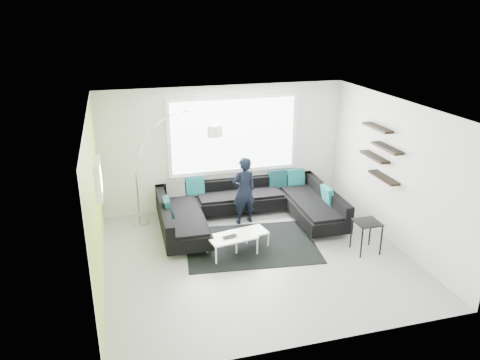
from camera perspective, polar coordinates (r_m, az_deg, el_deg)
name	(u,v)px	position (r m, az deg, el deg)	size (l,w,h in m)	color
ground	(257,257)	(8.84, 2.05, -9.33)	(5.50, 5.50, 0.00)	gray
room_shell	(257,161)	(8.29, 2.03, 2.33)	(5.54, 5.04, 2.82)	silver
sectional_sofa	(248,210)	(9.89, 1.04, -3.64)	(3.74, 2.35, 0.80)	black
rug	(251,245)	(9.23, 1.32, -7.89)	(2.51, 1.82, 0.01)	black
coffee_table	(240,241)	(8.97, 0.03, -7.48)	(1.13, 0.66, 0.37)	silver
arc_lamp	(135,172)	(9.93, -12.63, 0.91)	(2.16, 0.98, 2.30)	silver
side_table	(366,237)	(9.19, 15.11, -6.68)	(0.45, 0.45, 0.62)	black
person	(244,191)	(9.86, 0.47, -1.30)	(0.59, 0.45, 1.47)	black
laptop	(231,238)	(8.68, -1.12, -7.03)	(0.32, 0.25, 0.02)	black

